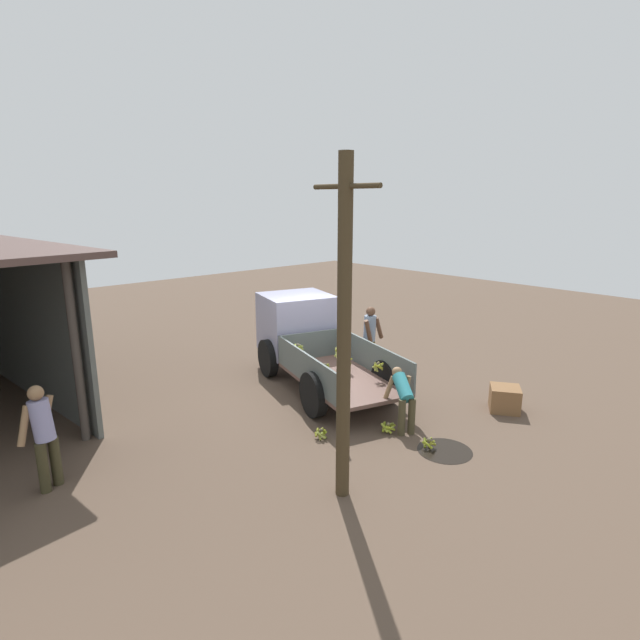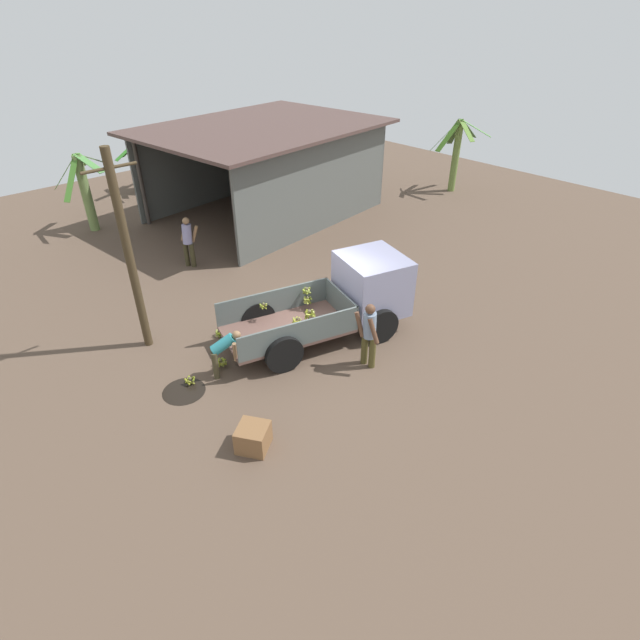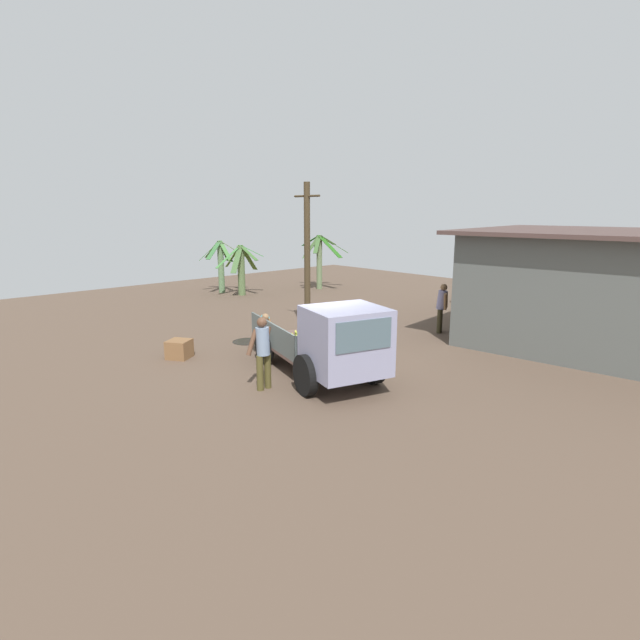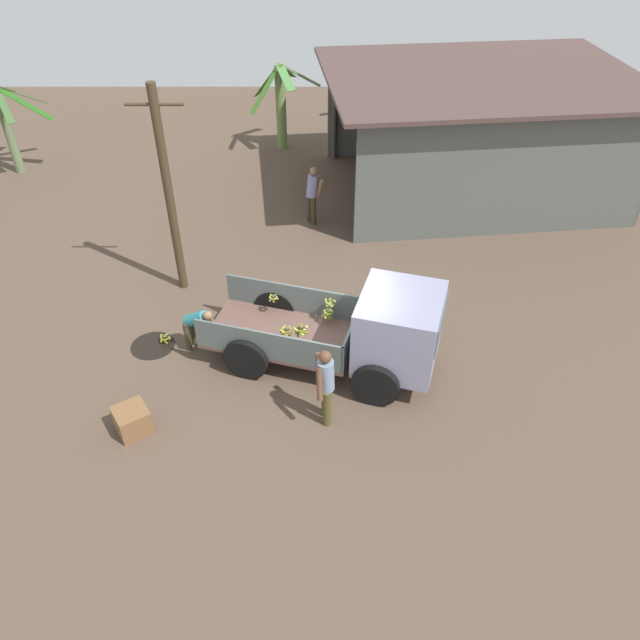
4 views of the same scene
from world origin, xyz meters
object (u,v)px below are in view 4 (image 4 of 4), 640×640
person_foreground_visitor (325,383)px  wooden_crate_0 (132,420)px  person_worker_loading (197,324)px  cargo_truck (373,331)px  utility_pole (169,193)px  person_bystander_near_shed (313,192)px  banana_bunch_on_ground_2 (165,338)px  banana_bunch_on_ground_1 (241,306)px  banana_bunch_on_ground_0 (206,336)px

person_foreground_visitor → wooden_crate_0: bearing=-0.9°
person_foreground_visitor → person_worker_loading: size_ratio=1.48×
cargo_truck → utility_pole: (-4.46, 3.08, 1.50)m
cargo_truck → person_bystander_near_shed: (-1.26, 6.34, -0.12)m
person_bystander_near_shed → cargo_truck: bearing=-106.7°
person_bystander_near_shed → person_foreground_visitor: bearing=-115.7°
person_worker_loading → banana_bunch_on_ground_2: bearing=-167.9°
person_bystander_near_shed → wooden_crate_0: 8.70m
utility_pole → banana_bunch_on_ground_1: utility_pole is taller
banana_bunch_on_ground_1 → banana_bunch_on_ground_2: 1.98m
utility_pole → person_worker_loading: size_ratio=4.28×
person_bystander_near_shed → person_worker_loading: bearing=-141.1°
banana_bunch_on_ground_0 → person_foreground_visitor: bearing=-42.0°
utility_pole → person_foreground_visitor: utility_pole is taller
person_bystander_near_shed → wooden_crate_0: bearing=-140.5°
utility_pole → person_worker_loading: utility_pole is taller
person_worker_loading → banana_bunch_on_ground_1: size_ratio=4.36×
cargo_truck → utility_pole: size_ratio=1.02×
banana_bunch_on_ground_2 → banana_bunch_on_ground_0: bearing=4.4°
utility_pole → banana_bunch_on_ground_0: 3.32m
utility_pole → banana_bunch_on_ground_2: 3.26m
cargo_truck → banana_bunch_on_ground_1: 3.73m
person_foreground_visitor → banana_bunch_on_ground_0: size_ratio=5.84×
person_foreground_visitor → utility_pole: bearing=-57.1°
wooden_crate_0 → cargo_truck: bearing=20.0°
utility_pole → person_worker_loading: (0.77, -2.41, -1.86)m
cargo_truck → utility_pole: bearing=161.8°
person_worker_loading → banana_bunch_on_ground_0: 0.67m
cargo_truck → banana_bunch_on_ground_2: (-4.51, 0.92, -0.94)m
banana_bunch_on_ground_0 → banana_bunch_on_ground_1: banana_bunch_on_ground_0 is taller
person_foreground_visitor → person_worker_loading: (-2.73, 2.06, -0.26)m
banana_bunch_on_ground_1 → wooden_crate_0: size_ratio=0.45×
cargo_truck → person_worker_loading: bearing=-173.8°
cargo_truck → person_foreground_visitor: cargo_truck is taller
person_foreground_visitor → wooden_crate_0: (-3.63, -0.27, -0.70)m
wooden_crate_0 → utility_pole: bearing=88.5°
person_foreground_visitor → banana_bunch_on_ground_0: person_foreground_visitor is taller
banana_bunch_on_ground_1 → banana_bunch_on_ground_2: size_ratio=0.99×
person_foreground_visitor → cargo_truck: bearing=-129.7°
person_bystander_near_shed → banana_bunch_on_ground_2: person_bystander_near_shed is taller
banana_bunch_on_ground_2 → cargo_truck: bearing=-11.5°
person_foreground_visitor → person_bystander_near_shed: bearing=-92.9°
person_bystander_near_shed → banana_bunch_on_ground_2: bearing=-148.8°
person_foreground_visitor → banana_bunch_on_ground_1: (-1.96, 3.51, -0.84)m
banana_bunch_on_ground_0 → wooden_crate_0: bearing=-110.3°
utility_pole → banana_bunch_on_ground_1: 3.05m
banana_bunch_on_ground_2 → person_foreground_visitor: bearing=-33.1°
utility_pole → banana_bunch_on_ground_1: size_ratio=18.70×
person_worker_loading → banana_bunch_on_ground_2: (-0.82, 0.25, -0.58)m
utility_pole → cargo_truck: bearing=-34.6°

